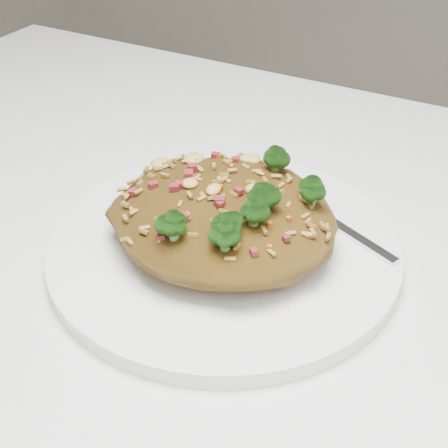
{
  "coord_description": "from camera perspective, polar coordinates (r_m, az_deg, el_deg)",
  "views": [
    {
      "loc": [
        0.12,
        -0.3,
        1.06
      ],
      "look_at": [
        -0.07,
        0.04,
        0.78
      ],
      "focal_mm": 50.0,
      "sensor_mm": 36.0,
      "label": 1
    }
  ],
  "objects": [
    {
      "name": "fried_rice",
      "position": [
        0.47,
        0.09,
        1.45
      ],
      "size": [
        0.18,
        0.16,
        0.07
      ],
      "color": "brown",
      "rests_on": "plate"
    },
    {
      "name": "dining_table",
      "position": [
        0.51,
        4.89,
        -15.46
      ],
      "size": [
        1.2,
        0.8,
        0.75
      ],
      "color": "silver",
      "rests_on": "ground"
    },
    {
      "name": "fork",
      "position": [
        0.52,
        9.29,
        0.59
      ],
      "size": [
        0.15,
        0.08,
        0.0
      ],
      "rotation": [
        0.0,
        0.0,
        -0.42
      ],
      "color": "silver",
      "rests_on": "plate"
    },
    {
      "name": "plate",
      "position": [
        0.49,
        0.0,
        -2.08
      ],
      "size": [
        0.27,
        0.27,
        0.01
      ],
      "primitive_type": "cylinder",
      "color": "white",
      "rests_on": "dining_table"
    }
  ]
}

